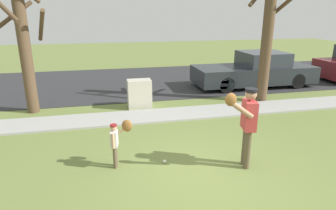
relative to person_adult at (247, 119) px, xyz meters
name	(u,v)px	position (x,y,z in m)	size (l,w,h in m)	color
ground_plane	(169,117)	(-0.85, 3.38, -1.07)	(48.00, 48.00, 0.00)	olive
sidewalk_strip	(168,115)	(-0.85, 3.48, -1.04)	(36.00, 1.20, 0.06)	#A3A39E
road_surface	(145,81)	(-0.85, 8.48, -1.06)	(36.00, 6.80, 0.02)	#2D2D30
person_adult	(247,119)	(0.00, 0.00, 0.00)	(0.77, 0.60, 1.71)	brown
person_child	(118,137)	(-2.56, 0.60, -0.40)	(0.49, 0.35, 1.01)	brown
baseball	(164,161)	(-1.60, 0.51, -1.03)	(0.07, 0.07, 0.07)	white
utility_cabinet	(139,94)	(-1.61, 4.49, -0.58)	(0.79, 0.50, 0.97)	beige
street_tree_near	(269,25)	(2.86, 4.28, 1.64)	(1.85, 1.88, 5.09)	brown
street_tree_far	(24,42)	(-5.07, 4.81, 1.20)	(1.84, 1.88, 4.20)	brown
parked_pickup_dark	(255,71)	(3.74, 6.45, -0.39)	(5.20, 1.95, 1.48)	#23282D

